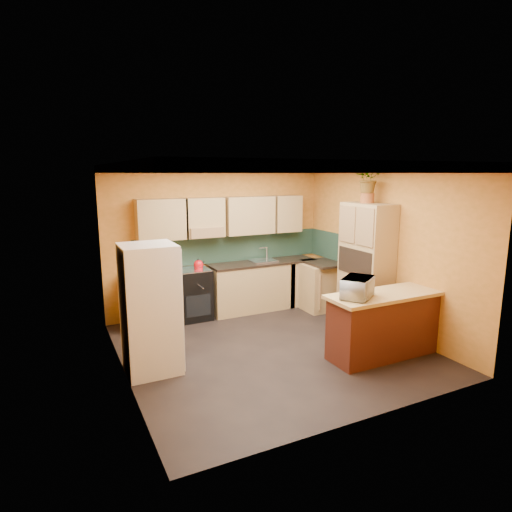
{
  "coord_description": "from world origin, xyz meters",
  "views": [
    {
      "loc": [
        -2.85,
        -5.3,
        2.58
      ],
      "look_at": [
        -0.03,
        0.45,
        1.33
      ],
      "focal_mm": 30.0,
      "sensor_mm": 36.0,
      "label": 1
    }
  ],
  "objects_px": {
    "base_cabinets_back": "(225,291)",
    "stove": "(193,294)",
    "microwave": "(358,288)",
    "breakfast_bar": "(389,325)",
    "fridge": "(150,309)",
    "pantry": "(366,267)"
  },
  "relations": [
    {
      "from": "breakfast_bar",
      "to": "microwave",
      "type": "height_order",
      "value": "microwave"
    },
    {
      "from": "base_cabinets_back",
      "to": "pantry",
      "type": "distance_m",
      "value": 2.57
    },
    {
      "from": "base_cabinets_back",
      "to": "breakfast_bar",
      "type": "distance_m",
      "value": 3.07
    },
    {
      "from": "stove",
      "to": "microwave",
      "type": "xyz_separation_m",
      "value": [
        1.43,
        -2.73,
        0.62
      ]
    },
    {
      "from": "fridge",
      "to": "breakfast_bar",
      "type": "distance_m",
      "value": 3.33
    },
    {
      "from": "microwave",
      "to": "stove",
      "type": "bearing_deg",
      "value": 81.96
    },
    {
      "from": "microwave",
      "to": "fridge",
      "type": "bearing_deg",
      "value": 123.16
    },
    {
      "from": "stove",
      "to": "breakfast_bar",
      "type": "relative_size",
      "value": 0.51
    },
    {
      "from": "breakfast_bar",
      "to": "microwave",
      "type": "distance_m",
      "value": 0.87
    },
    {
      "from": "base_cabinets_back",
      "to": "microwave",
      "type": "bearing_deg",
      "value": -73.54
    },
    {
      "from": "base_cabinets_back",
      "to": "stove",
      "type": "relative_size",
      "value": 4.01
    },
    {
      "from": "breakfast_bar",
      "to": "base_cabinets_back",
      "type": "bearing_deg",
      "value": 117.15
    },
    {
      "from": "base_cabinets_back",
      "to": "stove",
      "type": "distance_m",
      "value": 0.63
    },
    {
      "from": "base_cabinets_back",
      "to": "fridge",
      "type": "xyz_separation_m",
      "value": [
        -1.75,
        -1.74,
        0.41
      ]
    },
    {
      "from": "fridge",
      "to": "pantry",
      "type": "xyz_separation_m",
      "value": [
        3.6,
        0.06,
        0.2
      ]
    },
    {
      "from": "base_cabinets_back",
      "to": "microwave",
      "type": "xyz_separation_m",
      "value": [
        0.81,
        -2.73,
        0.63
      ]
    },
    {
      "from": "pantry",
      "to": "breakfast_bar",
      "type": "relative_size",
      "value": 1.17
    },
    {
      "from": "fridge",
      "to": "microwave",
      "type": "distance_m",
      "value": 2.76
    },
    {
      "from": "base_cabinets_back",
      "to": "fridge",
      "type": "bearing_deg",
      "value": -135.22
    },
    {
      "from": "fridge",
      "to": "breakfast_bar",
      "type": "xyz_separation_m",
      "value": [
        3.16,
        -0.99,
        -0.41
      ]
    },
    {
      "from": "stove",
      "to": "pantry",
      "type": "relative_size",
      "value": 0.43
    },
    {
      "from": "fridge",
      "to": "stove",
      "type": "bearing_deg",
      "value": 57.02
    }
  ]
}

